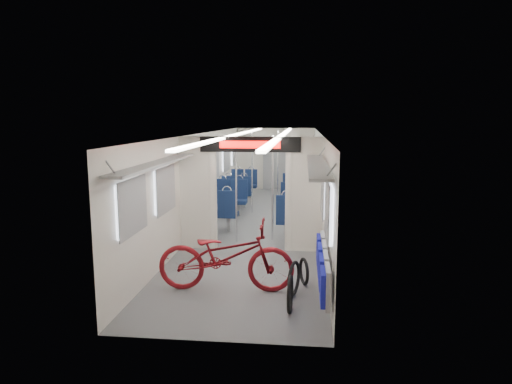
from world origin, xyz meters
The scene contains 14 objects.
carriage centered at (0.00, -0.27, 1.50)m, with size 12.00×12.02×2.31m.
bicycle centered at (-0.12, -4.34, 0.56)m, with size 0.74×2.12×1.11m, color maroon.
flip_bench centered at (1.35, -4.74, 0.58)m, with size 0.12×2.10×0.51m.
bike_hoop_a centered at (0.90, -5.08, 0.24)m, with size 0.54×0.54×0.05m, color black.
bike_hoop_b centered at (0.94, -4.45, 0.25)m, with size 0.54×0.54×0.05m, color black.
bike_hoop_c centered at (1.09, -3.97, 0.20)m, with size 0.45×0.45×0.05m, color black.
seat_bay_near_left centered at (-0.93, 0.26, 0.55)m, with size 0.92×2.12×1.11m.
seat_bay_near_right centered at (0.93, -0.26, 0.55)m, with size 0.92×2.14×1.12m.
seat_bay_far_left centered at (-0.94, 3.23, 0.52)m, with size 0.88×1.94×1.06m.
seat_bay_far_right centered at (0.93, 3.43, 0.58)m, with size 0.96×2.33×1.18m.
stanchion_near_left centered at (-0.36, -1.55, 1.15)m, with size 0.04×0.04×2.30m, color silver.
stanchion_near_right centered at (0.39, -1.26, 1.15)m, with size 0.04×0.04×2.30m, color silver.
stanchion_far_left centered at (-0.37, 1.55, 1.15)m, with size 0.05×0.05×2.30m, color silver.
stanchion_far_right centered at (0.32, 1.95, 1.15)m, with size 0.04×0.04×2.30m, color silver.
Camera 1 is at (1.05, -11.06, 2.67)m, focal length 32.00 mm.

